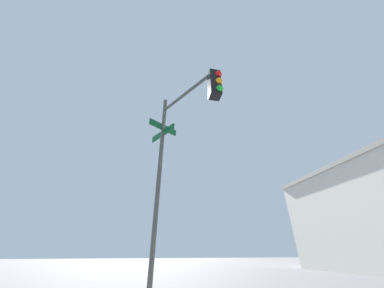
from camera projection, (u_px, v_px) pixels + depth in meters
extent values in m
cylinder|color=#474C47|center=(158.00, 187.00, 5.19)|extent=(0.12, 0.12, 6.03)
cylinder|color=#474C47|center=(186.00, 93.00, 5.78)|extent=(1.86, 1.21, 0.09)
cube|color=black|center=(214.00, 85.00, 4.88)|extent=(0.28, 0.28, 0.80)
sphere|color=red|center=(218.00, 74.00, 4.91)|extent=(0.18, 0.18, 0.18)
sphere|color=orange|center=(219.00, 81.00, 4.78)|extent=(0.18, 0.18, 0.18)
sphere|color=green|center=(220.00, 89.00, 4.66)|extent=(0.18, 0.18, 0.18)
cube|color=#0F5128|center=(163.00, 133.00, 6.01)|extent=(0.95, 0.62, 0.20)
cube|color=#0F5128|center=(163.00, 127.00, 6.12)|extent=(0.56, 0.87, 0.20)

